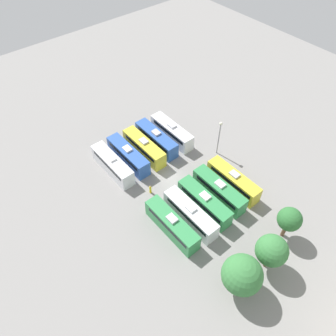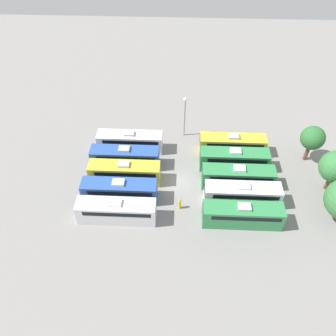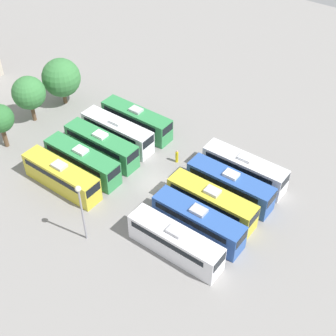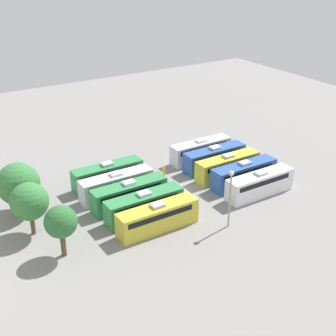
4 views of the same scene
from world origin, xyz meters
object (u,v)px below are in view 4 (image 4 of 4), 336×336
at_px(worker_person, 164,172).
at_px(tree_2, 18,184).
at_px(bus_5, 158,217).
at_px(tree_1, 29,202).
at_px(bus_6, 144,205).
at_px(light_pole, 230,189).
at_px(bus_3, 214,157).
at_px(bus_9, 108,174).
at_px(bus_8, 116,184).
at_px(bus_0, 260,184).
at_px(bus_2, 227,166).
at_px(bus_1, 244,173).
at_px(bus_7, 129,194).
at_px(tree_0, 61,222).
at_px(bus_4, 201,150).

bearing_deg(worker_person, tree_2, 87.26).
bearing_deg(bus_5, tree_1, 61.48).
bearing_deg(bus_6, light_pole, -134.02).
relative_size(bus_3, tree_1, 1.55).
distance_m(bus_9, tree_2, 12.69).
xyz_separation_m(bus_6, light_pole, (-7.24, -7.49, 3.33)).
bearing_deg(bus_8, bus_0, -121.52).
bearing_deg(bus_2, bus_6, 102.09).
distance_m(bus_1, bus_9, 19.05).
distance_m(worker_person, light_pole, 15.92).
bearing_deg(bus_2, bus_7, 89.55).
bearing_deg(bus_0, bus_8, 58.48).
bearing_deg(bus_6, tree_0, 101.49).
xyz_separation_m(bus_3, bus_5, (-10.11, 16.10, 0.00)).
distance_m(bus_7, tree_0, 12.79).
height_order(bus_5, tree_1, tree_1).
relative_size(worker_person, light_pole, 0.24).
bearing_deg(tree_1, bus_0, -103.59).
height_order(bus_8, tree_2, tree_2).
distance_m(bus_4, tree_1, 29.60).
bearing_deg(bus_1, light_pole, 130.63).
bearing_deg(bus_4, worker_person, 104.57).
distance_m(bus_4, bus_6, 18.93).
relative_size(bus_2, bus_5, 1.00).
xyz_separation_m(bus_0, light_pole, (-3.92, 8.42, 3.33)).
distance_m(bus_4, tree_0, 30.09).
bearing_deg(light_pole, tree_1, 61.84).
bearing_deg(bus_3, bus_7, 101.44).
distance_m(bus_3, tree_1, 29.15).
bearing_deg(bus_1, bus_9, 58.76).
distance_m(bus_1, bus_4, 9.96).
xyz_separation_m(bus_2, bus_9, (6.72, 15.91, 0.00)).
xyz_separation_m(bus_3, bus_4, (3.39, 0.11, 0.00)).
distance_m(bus_0, tree_2, 31.10).
xyz_separation_m(bus_4, worker_person, (-2.09, 8.05, -0.88)).
distance_m(bus_3, tree_2, 28.75).
xyz_separation_m(bus_9, tree_1, (-6.49, 12.72, 2.58)).
bearing_deg(tree_1, bus_5, -118.52).
relative_size(bus_3, tree_0, 1.68).
bearing_deg(bus_4, tree_1, 102.88).
xyz_separation_m(bus_1, bus_4, (9.96, 0.25, 0.00)).
xyz_separation_m(bus_5, tree_2, (12.39, 12.47, 2.38)).
distance_m(bus_7, worker_person, 9.35).
bearing_deg(light_pole, bus_4, -25.88).
relative_size(bus_3, bus_7, 1.00).
bearing_deg(bus_9, bus_7, 179.01).
bearing_deg(tree_0, bus_4, -65.37).
relative_size(bus_5, bus_7, 1.00).
bearing_deg(tree_0, bus_1, -84.73).
distance_m(bus_7, tree_2, 13.72).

